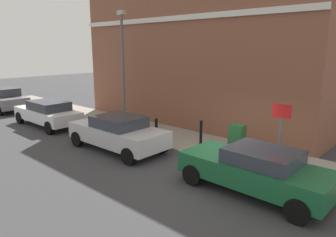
% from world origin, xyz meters
% --- Properties ---
extents(ground, '(80.00, 80.00, 0.00)m').
position_xyz_m(ground, '(0.00, 0.00, 0.00)').
color(ground, '#38383A').
extents(sidewalk, '(2.74, 30.00, 0.15)m').
position_xyz_m(sidewalk, '(1.83, 6.00, 0.07)').
color(sidewalk, gray).
rests_on(sidewalk, ground).
extents(corner_building, '(8.07, 13.79, 8.33)m').
position_xyz_m(corner_building, '(7.18, 4.90, 4.16)').
color(corner_building, brown).
rests_on(corner_building, ground).
extents(car_green, '(1.92, 4.33, 1.35)m').
position_xyz_m(car_green, '(-0.63, -1.55, 0.72)').
color(car_green, '#195933').
rests_on(car_green, ground).
extents(car_silver, '(1.98, 4.40, 1.43)m').
position_xyz_m(car_silver, '(-0.80, 4.44, 0.74)').
color(car_silver, '#B7B7BC').
rests_on(car_silver, ground).
extents(car_white, '(1.79, 4.43, 1.37)m').
position_xyz_m(car_white, '(-0.76, 10.37, 0.72)').
color(car_white, silver).
rests_on(car_white, ground).
extents(car_grey, '(1.91, 4.05, 1.51)m').
position_xyz_m(car_grey, '(-0.64, 16.50, 0.77)').
color(car_grey, slate).
rests_on(car_grey, ground).
extents(utility_cabinet, '(0.46, 0.61, 1.15)m').
position_xyz_m(utility_cabinet, '(1.55, 0.32, 0.68)').
color(utility_cabinet, '#1E4C28').
rests_on(utility_cabinet, sidewalk).
extents(bollard_near_cabinet, '(0.14, 0.14, 1.04)m').
position_xyz_m(bollard_near_cabinet, '(1.65, 2.06, 0.70)').
color(bollard_near_cabinet, black).
rests_on(bollard_near_cabinet, sidewalk).
extents(bollard_far_kerb, '(0.14, 0.14, 1.04)m').
position_xyz_m(bollard_far_kerb, '(0.71, 3.72, 0.70)').
color(bollard_far_kerb, black).
rests_on(bollard_far_kerb, sidewalk).
extents(street_sign, '(0.08, 0.60, 2.30)m').
position_xyz_m(street_sign, '(0.84, -1.59, 1.66)').
color(street_sign, '#59595B').
rests_on(street_sign, sidewalk).
extents(lamppost, '(0.20, 0.44, 5.72)m').
position_xyz_m(lamppost, '(1.72, 7.04, 3.30)').
color(lamppost, '#59595B').
rests_on(lamppost, sidewalk).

